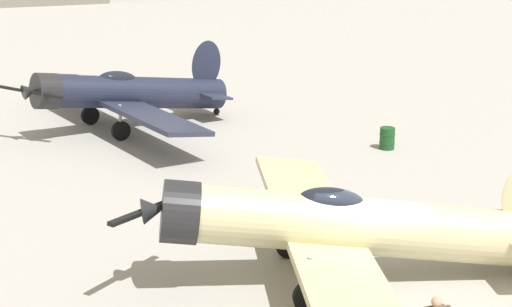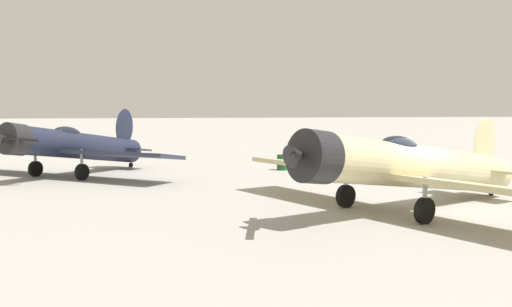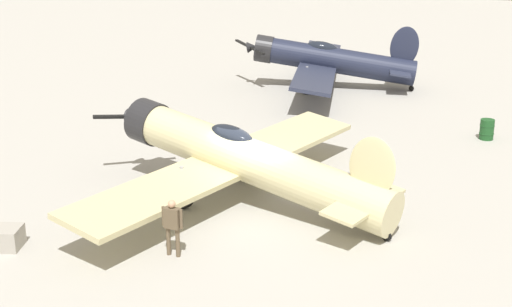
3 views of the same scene
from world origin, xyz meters
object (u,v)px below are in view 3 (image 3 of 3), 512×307
object	(u,v)px
airplane_foreground	(243,159)
fuel_drum	(487,129)
airplane_mid_apron	(328,60)
ground_crew_mechanic	(172,222)

from	to	relation	value
airplane_foreground	fuel_drum	bearing A→B (deg)	-109.24
airplane_foreground	airplane_mid_apron	xyz separation A→B (m)	(-12.27, -12.15, 0.06)
airplane_foreground	ground_crew_mechanic	world-z (taller)	airplane_foreground
ground_crew_mechanic	fuel_drum	xyz separation A→B (m)	(-16.20, -3.46, -0.59)
ground_crew_mechanic	airplane_mid_apron	bearing A→B (deg)	7.61
ground_crew_mechanic	fuel_drum	size ratio (longest dim) A/B	1.94
airplane_mid_apron	fuel_drum	distance (m)	11.31
airplane_mid_apron	ground_crew_mechanic	size ratio (longest dim) A/B	6.85
airplane_foreground	ground_crew_mechanic	distance (m)	4.55
airplane_foreground	fuel_drum	world-z (taller)	airplane_foreground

